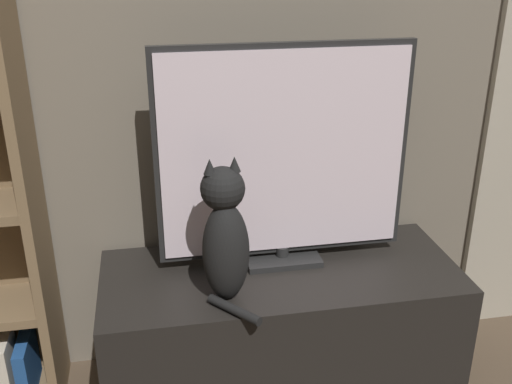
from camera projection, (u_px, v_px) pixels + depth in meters
wall_back at (265, 1)px, 1.91m from camera, size 4.80×0.05×2.60m
tv_stand at (280, 330)px, 2.06m from camera, size 1.18×0.49×0.48m
tv at (284, 158)px, 1.89m from camera, size 0.82×0.15×0.73m
cat at (225, 236)px, 1.75m from camera, size 0.16×0.27×0.44m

